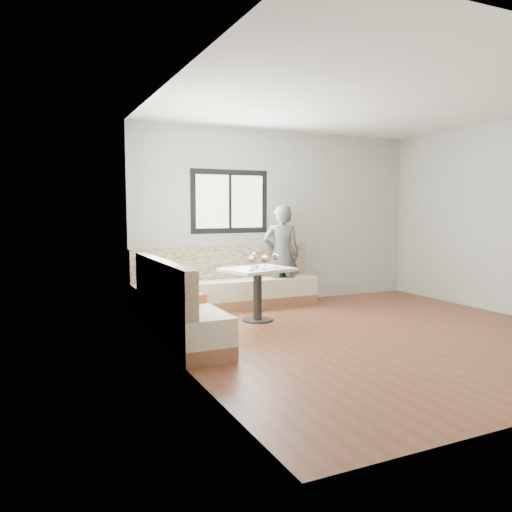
{
  "coord_description": "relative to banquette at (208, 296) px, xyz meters",
  "views": [
    {
      "loc": [
        -3.87,
        -4.81,
        1.54
      ],
      "look_at": [
        -0.95,
        1.41,
        0.89
      ],
      "focal_mm": 35.0,
      "sensor_mm": 36.0,
      "label": 1
    }
  ],
  "objects": [
    {
      "name": "room",
      "position": [
        1.51,
        -1.55,
        1.08
      ],
      "size": [
        5.01,
        5.01,
        2.81
      ],
      "color": "brown",
      "rests_on": "ground"
    },
    {
      "name": "banquette",
      "position": [
        0.0,
        0.0,
        0.0
      ],
      "size": [
        2.9,
        2.8,
        0.95
      ],
      "color": "#9B6040",
      "rests_on": "ground"
    },
    {
      "name": "table",
      "position": [
        0.61,
        -0.32,
        0.22
      ],
      "size": [
        1.03,
        0.88,
        0.73
      ],
      "rotation": [
        0.0,
        0.0,
        0.23
      ],
      "color": "black",
      "rests_on": "ground"
    },
    {
      "name": "person",
      "position": [
        1.45,
        0.55,
        0.47
      ],
      "size": [
        0.68,
        0.56,
        1.6
      ],
      "primitive_type": "imported",
      "rotation": [
        0.0,
        0.0,
        2.79
      ],
      "color": "#474E4B",
      "rests_on": "ground"
    },
    {
      "name": "olive_ramekin",
      "position": [
        0.55,
        -0.35,
        0.42
      ],
      "size": [
        0.11,
        0.11,
        0.04
      ],
      "color": "white",
      "rests_on": "table"
    },
    {
      "name": "wine_glass_a",
      "position": [
        0.41,
        -0.55,
        0.54
      ],
      "size": [
        0.09,
        0.09,
        0.21
      ],
      "color": "white",
      "rests_on": "table"
    },
    {
      "name": "wine_glass_b",
      "position": [
        0.6,
        -0.55,
        0.54
      ],
      "size": [
        0.09,
        0.09,
        0.21
      ],
      "color": "white",
      "rests_on": "table"
    },
    {
      "name": "wine_glass_c",
      "position": [
        0.84,
        -0.41,
        0.54
      ],
      "size": [
        0.09,
        0.09,
        0.21
      ],
      "color": "white",
      "rests_on": "table"
    },
    {
      "name": "wine_glass_d",
      "position": [
        0.61,
        -0.21,
        0.54
      ],
      "size": [
        0.09,
        0.09,
        0.21
      ],
      "color": "white",
      "rests_on": "table"
    }
  ]
}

